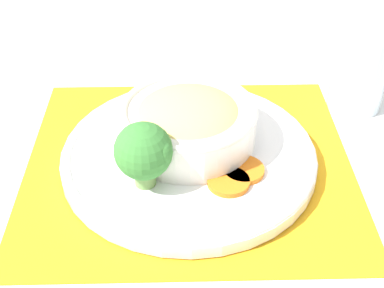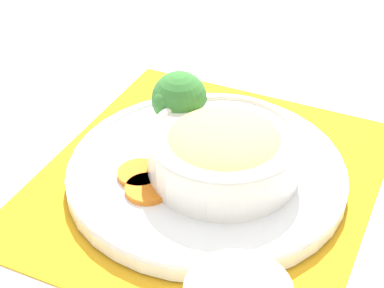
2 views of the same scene
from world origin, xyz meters
The scene contains 8 objects.
ground_plane centered at (0.00, 0.00, 0.00)m, with size 4.00×4.00×0.00m, color white.
placemat centered at (0.00, 0.00, 0.00)m, with size 0.41×0.37×0.00m.
plate centered at (0.00, 0.00, 0.02)m, with size 0.31×0.31×0.02m.
bowl centered at (0.00, -0.02, 0.05)m, with size 0.17×0.17×0.06m.
broccoli_floret centered at (0.05, 0.06, 0.07)m, with size 0.07×0.07×0.08m.
carrot_slice_near centered at (-0.04, 0.06, 0.02)m, with size 0.05×0.05×0.01m.
carrot_slice_middle centered at (-0.06, 0.04, 0.02)m, with size 0.05×0.05×0.01m.
water_glass centered at (-0.24, -0.13, 0.06)m, with size 0.08×0.08×0.13m.
Camera 1 is at (0.01, 0.51, 0.43)m, focal length 50.00 mm.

